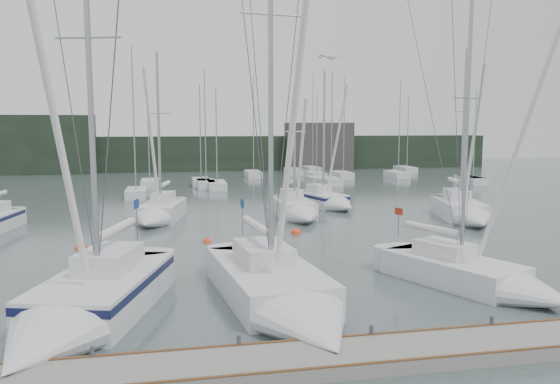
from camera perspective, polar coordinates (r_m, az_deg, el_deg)
The scene contains 17 objects.
ground at distance 20.42m, azimuth -0.03°, elevation -12.02°, with size 160.00×160.00×0.00m, color #435250.
dock at distance 15.82m, azimuth 3.68°, elevation -17.12°, with size 24.00×2.00×0.40m, color slate.
far_treeline at distance 81.13m, azimuth -8.67°, elevation 4.00°, with size 90.00×4.00×5.00m, color black.
far_building_left at distance 80.63m, azimuth -23.01°, elevation 4.57°, with size 12.00×3.00×8.00m, color black.
far_building_right at distance 81.94m, azimuth 4.10°, elevation 4.79°, with size 10.00×3.00×7.00m, color #3B3937.
mast_forest at distance 62.35m, azimuth -3.97°, elevation 1.30°, with size 60.39×28.26×13.88m.
sailboat_near_left at distance 19.43m, azimuth -20.05°, elevation -11.40°, with size 5.81×10.47×16.16m.
sailboat_near_center at distance 19.46m, azimuth 0.66°, elevation -11.15°, with size 4.55×11.08×18.04m.
sailboat_near_right at distance 23.55m, azimuth 21.04°, elevation -8.63°, with size 5.81×8.72×13.11m.
sailboat_mid_b at distance 38.36m, azimuth -12.69°, elevation -2.29°, with size 3.98×7.70×12.42m.
sailboat_mid_c at distance 38.91m, azimuth 1.85°, elevation -2.00°, with size 2.50×7.38×10.27m.
sailboat_mid_d at distance 44.02m, azimuth 5.15°, elevation -0.97°, with size 4.20×7.32×11.72m.
sailboat_mid_e at distance 39.83m, azimuth 18.80°, elevation -2.11°, with size 4.44×8.70×12.71m.
buoy_a at distance 31.68m, azimuth -7.63°, elevation -5.19°, with size 0.47×0.47×0.47m, color #FA4016.
buoy_b at distance 33.83m, azimuth 1.68°, elevation -4.34°, with size 0.64×0.64×0.64m, color #FA4016.
buoy_c at distance 31.57m, azimuth -20.06°, elevation -5.60°, with size 0.66×0.66×0.66m, color #FA4016.
seagull at distance 19.68m, azimuth 5.42°, elevation 13.84°, with size 0.91×0.42×0.18m.
Camera 1 is at (-3.78, -18.93, 6.66)m, focal length 35.00 mm.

